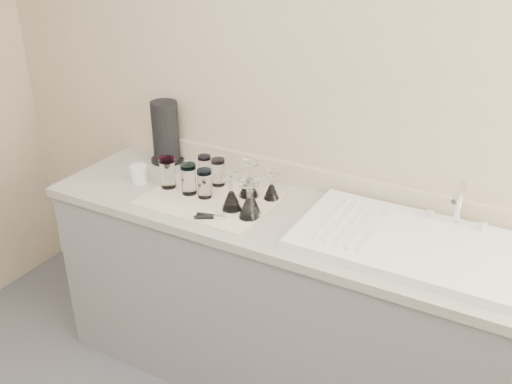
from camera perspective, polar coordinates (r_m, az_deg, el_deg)
The scene contains 17 objects.
room_envelope at distance 1.27m, azimuth -22.94°, elevation 1.45°, with size 3.54×3.50×2.52m.
counter_unit at distance 2.65m, azimuth 1.89°, elevation -10.59°, with size 2.06×0.62×0.90m.
sink_unit at distance 2.24m, azimuth 14.83°, elevation -4.77°, with size 0.82×0.50×0.22m.
dish_towel at distance 2.51m, azimuth -4.64°, elevation -0.66°, with size 0.55×0.42×0.01m, color white.
tumbler_cyan at distance 2.65m, azimuth -5.15°, elevation 2.43°, with size 0.06×0.06×0.12m.
tumbler_purple at distance 2.60m, azimuth -3.81°, elevation 2.02°, with size 0.06×0.06×0.13m.
tumbler_magenta at distance 2.60m, azimuth -8.84°, elevation 1.96°, with size 0.07×0.07×0.14m.
tumbler_blue at distance 2.53m, azimuth -6.75°, elevation 1.33°, with size 0.07×0.07×0.14m.
tumbler_lavender at distance 2.49m, azimuth -5.17°, elevation 0.87°, with size 0.07×0.07×0.13m.
goblet_back_left at distance 2.50m, azimuth -0.75°, elevation 0.75°, with size 0.09×0.09×0.16m.
goblet_back_right at distance 2.48m, azimuth 1.55°, elevation 0.25°, with size 0.07×0.07×0.13m.
goblet_front_left at distance 2.39m, azimuth -2.47°, elevation -0.59°, with size 0.09×0.09×0.15m.
goblet_front_right at distance 2.37m, azimuth -0.53°, elevation -0.90°, with size 0.08×0.08×0.15m.
goblet_extra at distance 2.33m, azimuth -0.74°, elevation -1.34°, with size 0.09×0.09×0.16m.
can_opener at distance 2.34m, azimuth -4.53°, elevation -2.45°, with size 0.13×0.08×0.02m.
white_mug at distance 2.71m, azimuth -11.64°, elevation 1.80°, with size 0.12×0.09×0.08m.
paper_towel_roll at distance 2.87m, azimuth -9.04°, elevation 5.88°, with size 0.16×0.16×0.31m.
Camera 1 is at (0.95, -0.69, 2.05)m, focal length 40.00 mm.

